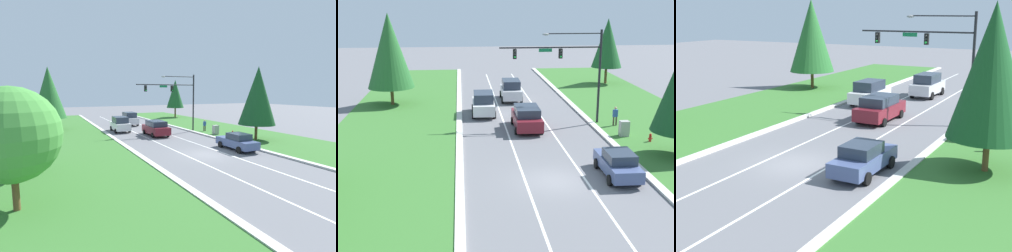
% 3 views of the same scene
% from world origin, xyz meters
% --- Properties ---
extents(ground_plane, '(160.00, 160.00, 0.00)m').
position_xyz_m(ground_plane, '(0.00, 0.00, 0.00)').
color(ground_plane, slate).
extents(curb_strip_right, '(0.50, 90.00, 0.15)m').
position_xyz_m(curb_strip_right, '(5.65, 0.00, 0.07)').
color(curb_strip_right, beige).
rests_on(curb_strip_right, ground_plane).
extents(curb_strip_left, '(0.50, 90.00, 0.15)m').
position_xyz_m(curb_strip_left, '(-5.65, 0.00, 0.07)').
color(curb_strip_left, beige).
rests_on(curb_strip_left, ground_plane).
extents(grass_verge_right, '(10.00, 90.00, 0.08)m').
position_xyz_m(grass_verge_right, '(10.90, 0.00, 0.04)').
color(grass_verge_right, '#38702D').
rests_on(grass_verge_right, ground_plane).
extents(grass_verge_left, '(10.00, 90.00, 0.08)m').
position_xyz_m(grass_verge_left, '(-10.90, 0.00, 0.04)').
color(grass_verge_left, '#38702D').
rests_on(grass_verge_left, ground_plane).
extents(lane_stripe_inner_left, '(0.14, 81.00, 0.01)m').
position_xyz_m(lane_stripe_inner_left, '(-1.80, 0.00, 0.00)').
color(lane_stripe_inner_left, white).
rests_on(lane_stripe_inner_left, ground_plane).
extents(lane_stripe_inner_right, '(0.14, 81.00, 0.01)m').
position_xyz_m(lane_stripe_inner_right, '(1.80, 0.00, 0.00)').
color(lane_stripe_inner_right, white).
rests_on(lane_stripe_inner_right, ground_plane).
extents(traffic_signal_mast, '(8.57, 0.41, 7.96)m').
position_xyz_m(traffic_signal_mast, '(3.75, 12.74, 5.34)').
color(traffic_signal_mast, black).
rests_on(traffic_signal_mast, ground_plane).
extents(silver_suv, '(2.25, 4.88, 2.19)m').
position_xyz_m(silver_suv, '(-0.20, 22.82, 1.12)').
color(silver_suv, silver).
rests_on(silver_suv, ground_plane).
extents(white_suv, '(2.23, 4.78, 2.11)m').
position_xyz_m(white_suv, '(-3.41, 16.71, 1.06)').
color(white_suv, white).
rests_on(white_suv, ground_plane).
extents(slate_blue_sedan, '(2.02, 4.59, 1.64)m').
position_xyz_m(slate_blue_sedan, '(3.85, 0.35, 0.82)').
color(slate_blue_sedan, '#475684').
rests_on(slate_blue_sedan, ground_plane).
extents(burgundy_suv, '(2.35, 5.10, 1.92)m').
position_xyz_m(burgundy_suv, '(-0.12, 11.41, 0.98)').
color(burgundy_suv, maroon).
rests_on(burgundy_suv, ground_plane).
extents(utility_cabinet, '(0.70, 0.60, 1.27)m').
position_xyz_m(utility_cabinet, '(7.10, 8.49, 0.63)').
color(utility_cabinet, '#9E9E99').
rests_on(utility_cabinet, ground_plane).
extents(pedestrian, '(0.42, 0.29, 1.69)m').
position_xyz_m(pedestrian, '(7.38, 11.52, 0.94)').
color(pedestrian, '#42382D').
rests_on(pedestrian, ground_plane).
extents(fire_hydrant, '(0.34, 0.20, 0.70)m').
position_xyz_m(fire_hydrant, '(8.56, 6.84, 0.34)').
color(fire_hydrant, red).
rests_on(fire_hydrant, ground_plane).
extents(conifer_near_right_tree, '(3.73, 3.73, 8.10)m').
position_xyz_m(conifer_near_right_tree, '(12.70, 31.36, 5.10)').
color(conifer_near_right_tree, brown).
rests_on(conifer_near_right_tree, ground_plane).
extents(oak_near_left_tree, '(4.25, 4.25, 5.73)m').
position_xyz_m(oak_near_left_tree, '(-14.81, 0.13, 3.60)').
color(oak_near_left_tree, brown).
rests_on(oak_near_left_tree, ground_plane).
extents(conifer_far_right_tree, '(4.17, 4.17, 8.49)m').
position_xyz_m(conifer_far_right_tree, '(9.22, 3.47, 5.15)').
color(conifer_far_right_tree, brown).
rests_on(conifer_far_right_tree, ground_plane).
extents(oak_far_left_tree, '(4.46, 4.46, 5.92)m').
position_xyz_m(oak_far_left_tree, '(-14.37, -5.77, 3.68)').
color(oak_far_left_tree, brown).
rests_on(oak_far_left_tree, ground_plane).
extents(conifer_mid_left_tree, '(4.57, 4.57, 9.13)m').
position_xyz_m(conifer_mid_left_tree, '(-12.33, 21.60, 5.47)').
color(conifer_mid_left_tree, brown).
rests_on(conifer_mid_left_tree, ground_plane).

